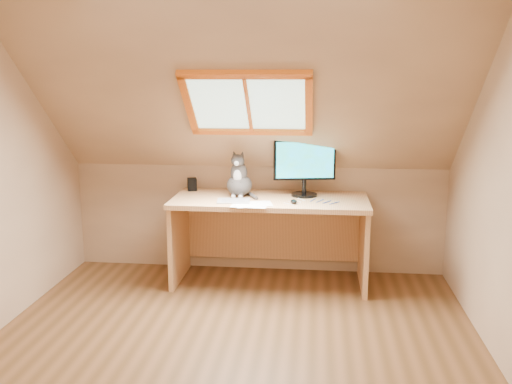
# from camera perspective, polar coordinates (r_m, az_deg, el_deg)

# --- Properties ---
(ground) EXTENTS (3.50, 3.50, 0.00)m
(ground) POSITION_cam_1_polar(r_m,az_deg,el_deg) (4.00, -2.60, -15.95)
(ground) COLOR brown
(ground) RESTS_ON ground
(room_shell) EXTENTS (3.52, 3.52, 2.41)m
(room_shell) POSITION_cam_1_polar(r_m,az_deg,el_deg) (3.47, -3.06, 4.68)
(room_shell) COLOR tan
(room_shell) RESTS_ON ground
(desk) EXTENTS (1.71, 0.75, 0.78)m
(desk) POSITION_cam_1_polar(r_m,az_deg,el_deg) (5.13, 1.47, -2.98)
(desk) COLOR tan
(desk) RESTS_ON ground
(monitor) EXTENTS (0.55, 0.23, 0.51)m
(monitor) POSITION_cam_1_polar(r_m,az_deg,el_deg) (5.05, 4.88, 2.84)
(monitor) COLOR black
(monitor) RESTS_ON desk
(cat) EXTENTS (0.24, 0.29, 0.42)m
(cat) POSITION_cam_1_polar(r_m,az_deg,el_deg) (5.06, -1.70, 1.24)
(cat) COLOR #4A4441
(cat) RESTS_ON desk
(desk_speaker) EXTENTS (0.10, 0.10, 0.12)m
(desk_speaker) POSITION_cam_1_polar(r_m,az_deg,el_deg) (5.35, -6.40, 0.77)
(desk_speaker) COLOR black
(desk_speaker) RESTS_ON desk
(graphics_tablet) EXTENTS (0.30, 0.23, 0.01)m
(graphics_tablet) POSITION_cam_1_polar(r_m,az_deg,el_deg) (4.87, -2.27, -0.90)
(graphics_tablet) COLOR #B2B2B7
(graphics_tablet) RESTS_ON desk
(mouse) EXTENTS (0.06, 0.10, 0.03)m
(mouse) POSITION_cam_1_polar(r_m,az_deg,el_deg) (4.81, 3.79, -0.95)
(mouse) COLOR black
(mouse) RESTS_ON desk
(papers) EXTENTS (0.35, 0.30, 0.01)m
(papers) POSITION_cam_1_polar(r_m,az_deg,el_deg) (4.76, 0.01, -1.23)
(papers) COLOR white
(papers) RESTS_ON desk
(cables) EXTENTS (0.51, 0.26, 0.01)m
(cables) POSITION_cam_1_polar(r_m,az_deg,el_deg) (4.87, 5.66, -0.96)
(cables) COLOR silver
(cables) RESTS_ON desk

